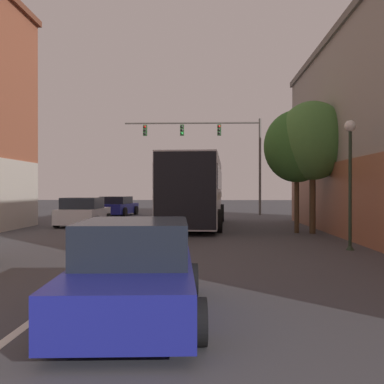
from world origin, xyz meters
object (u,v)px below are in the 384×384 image
at_px(parked_car_left_near, 83,212).
at_px(traffic_signal_gantry, 215,143).
at_px(street_lamp, 350,169).
at_px(parked_car_left_mid, 117,206).
at_px(hatchback_foreground, 134,272).
at_px(street_tree_near, 297,146).
at_px(bus, 195,189).
at_px(street_tree_far, 313,141).

relative_size(parked_car_left_near, traffic_signal_gantry, 0.40).
bearing_deg(street_lamp, parked_car_left_mid, 121.03).
bearing_deg(parked_car_left_near, traffic_signal_gantry, -33.48).
distance_m(parked_car_left_near, traffic_signal_gantry, 13.22).
distance_m(hatchback_foreground, street_tree_near, 13.91).
bearing_deg(street_tree_near, street_lamp, -84.44).
relative_size(bus, street_lamp, 2.73).
distance_m(traffic_signal_gantry, street_lamp, 19.82).
height_order(parked_car_left_near, street_tree_far, street_tree_far).
relative_size(hatchback_foreground, parked_car_left_mid, 0.89).
bearing_deg(traffic_signal_gantry, parked_car_left_mid, -168.37).
bearing_deg(bus, parked_car_left_near, 90.94).
bearing_deg(street_tree_near, street_tree_far, -24.79).
relative_size(parked_car_left_near, street_tree_near, 0.77).
height_order(parked_car_left_near, street_tree_near, street_tree_near).
bearing_deg(traffic_signal_gantry, street_tree_far, -74.64).
xyz_separation_m(bus, parked_car_left_near, (-5.69, 0.16, -1.22)).
bearing_deg(street_tree_far, street_lamp, -90.73).
bearing_deg(traffic_signal_gantry, street_lamp, -78.83).
relative_size(hatchback_foreground, parked_car_left_near, 1.01).
bearing_deg(bus, parked_car_left_mid, 35.05).
xyz_separation_m(traffic_signal_gantry, street_tree_far, (3.87, -14.07, -1.44)).
distance_m(bus, street_tree_near, 5.80).
bearing_deg(traffic_signal_gantry, street_tree_near, -76.67).
height_order(street_tree_near, street_tree_far, street_tree_far).
relative_size(hatchback_foreground, street_lamp, 1.03).
xyz_separation_m(parked_car_left_near, parked_car_left_mid, (-0.09, 8.90, -0.02)).
bearing_deg(street_tree_near, parked_car_left_mid, 129.47).
bearing_deg(parked_car_left_mid, street_tree_near, -133.56).
distance_m(traffic_signal_gantry, street_tree_far, 14.67).
distance_m(hatchback_foreground, traffic_signal_gantry, 26.95).
xyz_separation_m(hatchback_foreground, parked_car_left_near, (-5.29, 16.17, 0.04)).
bearing_deg(street_lamp, traffic_signal_gantry, 101.17).
relative_size(bus, hatchback_foreground, 2.66).
bearing_deg(traffic_signal_gantry, bus, -96.24).
height_order(bus, street_tree_far, street_tree_far).
xyz_separation_m(parked_car_left_mid, street_lamp, (10.72, -17.82, 1.79)).
relative_size(bus, parked_car_left_near, 2.68).
xyz_separation_m(bus, traffic_signal_gantry, (1.15, 10.48, 3.40)).
height_order(bus, hatchback_foreground, bus).
xyz_separation_m(parked_car_left_near, traffic_signal_gantry, (6.83, 10.33, 4.62)).
distance_m(bus, parked_car_left_near, 5.82).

